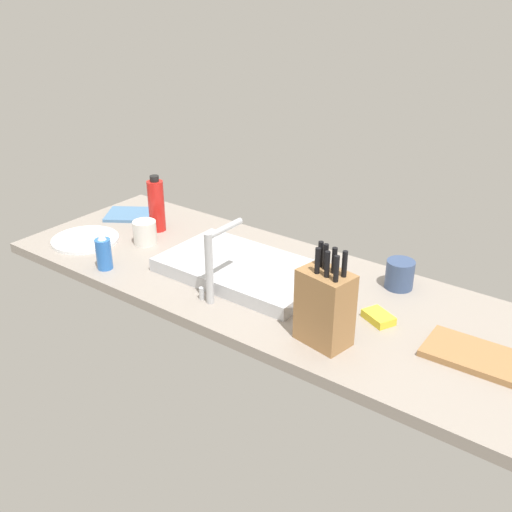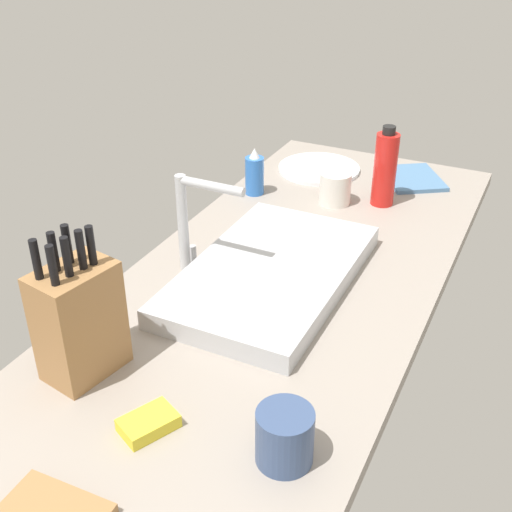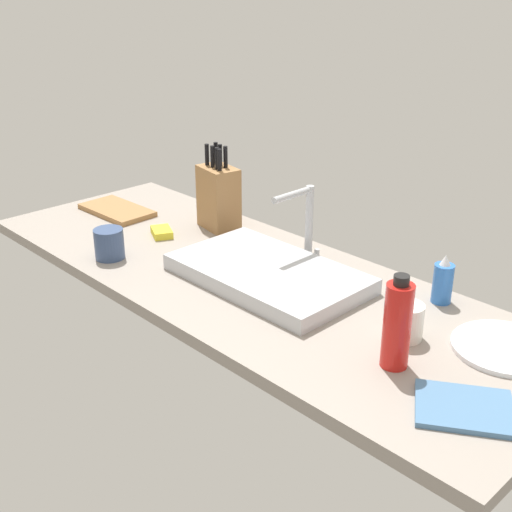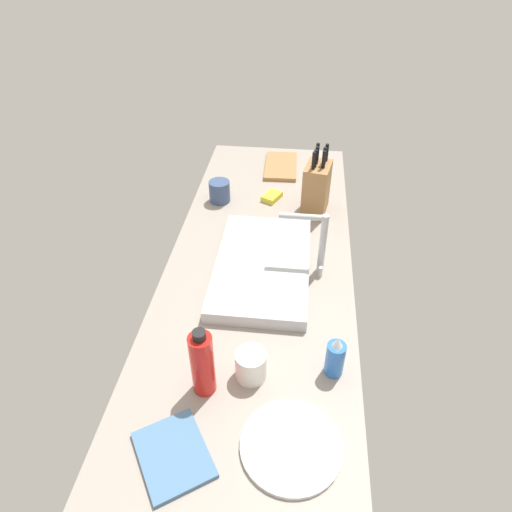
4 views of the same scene
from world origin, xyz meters
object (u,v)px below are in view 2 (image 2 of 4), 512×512
at_px(faucet, 192,214).
at_px(ceramic_cup, 285,437).
at_px(coffee_mug, 335,188).
at_px(water_bottle, 385,169).
at_px(sink_basin, 271,274).
at_px(dish_sponge, 149,423).
at_px(dinner_plate, 319,169).
at_px(knife_block, 79,320).
at_px(dish_towel, 412,178).
at_px(soap_bottle, 255,174).

xyz_separation_m(faucet, ceramic_cup, (-0.42, -0.41, -0.10)).
distance_m(faucet, coffee_mug, 0.51).
bearing_deg(ceramic_cup, water_bottle, 7.56).
distance_m(sink_basin, dish_sponge, 0.49).
xyz_separation_m(sink_basin, dinner_plate, (0.64, 0.13, -0.02)).
xyz_separation_m(knife_block, dinner_plate, (1.06, -0.04, -0.10)).
distance_m(water_bottle, dish_sponge, 1.00).
relative_size(sink_basin, dish_towel, 2.85).
relative_size(coffee_mug, ceramic_cup, 0.95).
bearing_deg(soap_bottle, dish_sponge, -164.60).
height_order(knife_block, soap_bottle, knife_block).
bearing_deg(coffee_mug, faucet, 160.79).
xyz_separation_m(soap_bottle, dinner_plate, (0.24, -0.10, -0.05)).
bearing_deg(dish_towel, sink_basin, 168.54).
distance_m(knife_block, water_bottle, 0.96).
relative_size(knife_block, dish_sponge, 3.14).
relative_size(knife_block, dinner_plate, 1.14).
bearing_deg(dinner_plate, coffee_mug, -148.40).
height_order(dinner_plate, dish_towel, same).
bearing_deg(soap_bottle, faucet, -172.14).
bearing_deg(soap_bottle, dinner_plate, -23.98).
distance_m(dish_towel, coffee_mug, 0.30).
bearing_deg(knife_block, coffee_mug, -0.31).
bearing_deg(dinner_plate, dish_sponge, -172.84).
bearing_deg(knife_block, faucet, 10.64).
relative_size(dinner_plate, coffee_mug, 2.82).
xyz_separation_m(faucet, dish_towel, (0.72, -0.32, -0.14)).
bearing_deg(soap_bottle, ceramic_cup, -151.31).
relative_size(dish_towel, ceramic_cup, 2.07).
bearing_deg(dinner_plate, sink_basin, -168.21).
bearing_deg(ceramic_cup, soap_bottle, 28.69).
relative_size(knife_block, water_bottle, 1.28).
relative_size(faucet, soap_bottle, 1.70).
distance_m(dish_towel, dish_sponge, 1.19).
bearing_deg(dish_sponge, soap_bottle, 15.40).
height_order(sink_basin, dish_towel, sink_basin).
bearing_deg(dish_sponge, ceramic_cup, -80.18).
distance_m(sink_basin, faucet, 0.22).
xyz_separation_m(sink_basin, water_bottle, (0.50, -0.10, 0.08)).
xyz_separation_m(faucet, dinner_plate, (0.67, -0.04, -0.14)).
bearing_deg(knife_block, dish_sponge, -101.52).
distance_m(knife_block, dinner_plate, 1.06).
height_order(soap_bottle, water_bottle, water_bottle).
height_order(sink_basin, dinner_plate, sink_basin).
bearing_deg(ceramic_cup, faucet, 44.11).
xyz_separation_m(dish_towel, dish_sponge, (-1.19, 0.13, 0.01)).
bearing_deg(dish_sponge, sink_basin, 0.94).
distance_m(water_bottle, dish_towel, 0.22).
distance_m(faucet, dinner_plate, 0.69).
distance_m(sink_basin, water_bottle, 0.52).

